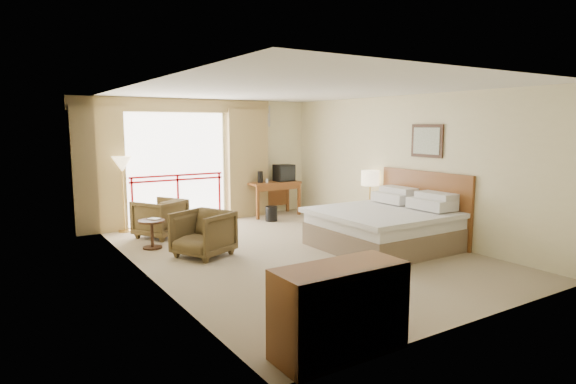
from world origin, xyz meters
TOP-DOWN VIEW (x-y plane):
  - floor at (0.00, 0.00)m, footprint 7.00×7.00m
  - ceiling at (0.00, 0.00)m, footprint 7.00×7.00m
  - wall_back at (0.00, 3.50)m, footprint 5.00×0.00m
  - wall_front at (0.00, -3.50)m, footprint 5.00×0.00m
  - wall_left at (-2.50, 0.00)m, footprint 0.00×7.00m
  - wall_right at (2.50, 0.00)m, footprint 0.00×7.00m
  - balcony_door at (-0.80, 3.48)m, footprint 2.40×0.00m
  - balcony_railing at (-0.80, 3.46)m, footprint 2.09×0.03m
  - curtain_left at (-2.45, 3.35)m, footprint 1.00×0.26m
  - curtain_right at (0.85, 3.35)m, footprint 1.00×0.26m
  - valance at (-0.80, 3.38)m, footprint 4.40×0.22m
  - hvac_vent at (1.30, 3.47)m, footprint 0.50×0.04m
  - bed at (1.50, -0.60)m, footprint 2.13×2.06m
  - headboard at (2.46, -0.60)m, footprint 0.06×2.10m
  - framed_art at (2.47, -0.60)m, footprint 0.04×0.72m
  - nightstand at (2.31, 0.66)m, footprint 0.41×0.48m
  - table_lamp at (2.31, 0.71)m, footprint 0.37×0.37m
  - phone at (2.26, 0.51)m, footprint 0.17×0.14m
  - desk at (1.41, 3.13)m, footprint 1.23×0.60m
  - tv at (1.71, 3.07)m, footprint 0.44×0.35m
  - coffee_maker at (1.06, 3.08)m, footprint 0.15×0.15m
  - cup at (1.21, 3.03)m, footprint 0.07×0.07m
  - wastebasket at (1.01, 2.49)m, footprint 0.28×0.28m
  - armchair_far at (-1.58, 2.31)m, footprint 1.09×1.09m
  - armchair_near at (-1.41, 0.58)m, footprint 1.09×1.08m
  - side_table at (-1.97, 1.52)m, footprint 0.46×0.46m
  - book at (-1.97, 1.52)m, footprint 0.23×0.24m
  - floor_lamp at (-2.04, 3.15)m, footprint 0.39×0.39m
  - dresser at (-1.67, -3.30)m, footprint 1.28×0.54m

SIDE VIEW (x-z plane):
  - floor at x=0.00m, z-range 0.00..0.00m
  - armchair_far at x=-1.58m, z-range -0.37..0.37m
  - armchair_near at x=-1.41m, z-range -0.38..0.38m
  - wastebasket at x=1.01m, z-range 0.00..0.33m
  - nightstand at x=2.31m, z-range 0.00..0.54m
  - side_table at x=-1.97m, z-range 0.09..0.59m
  - bed at x=1.50m, z-range -0.11..0.86m
  - dresser at x=-1.67m, z-range 0.00..0.85m
  - book at x=-1.97m, z-range 0.49..0.51m
  - phone at x=2.26m, z-range 0.54..0.62m
  - desk at x=1.41m, z-range 0.22..1.03m
  - headboard at x=2.46m, z-range 0.00..1.30m
  - balcony_railing at x=-0.80m, z-range 0.30..1.32m
  - cup at x=1.21m, z-range 0.80..0.89m
  - coffee_maker at x=1.06m, z-range 0.80..1.07m
  - tv at x=1.71m, z-range 0.80..1.20m
  - table_lamp at x=2.31m, z-range 0.72..1.37m
  - balcony_door at x=-0.80m, z-range 0.00..2.40m
  - curtain_left at x=-2.45m, z-range 0.00..2.50m
  - curtain_right at x=0.85m, z-range 0.00..2.50m
  - floor_lamp at x=-2.04m, z-range 0.55..2.07m
  - wall_left at x=-2.50m, z-range -2.15..4.85m
  - wall_right at x=2.50m, z-range -2.15..4.85m
  - wall_back at x=0.00m, z-range -1.15..3.85m
  - wall_front at x=0.00m, z-range -1.15..3.85m
  - framed_art at x=2.47m, z-range 1.55..2.15m
  - hvac_vent at x=1.30m, z-range 2.10..2.60m
  - valance at x=-0.80m, z-range 2.41..2.69m
  - ceiling at x=0.00m, z-range 2.70..2.70m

